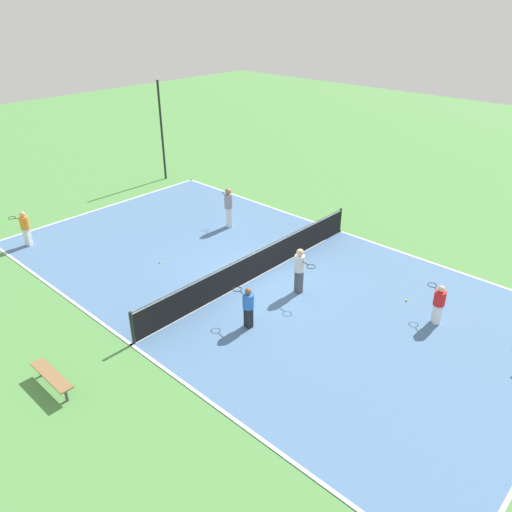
{
  "coord_description": "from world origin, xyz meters",
  "views": [
    {
      "loc": [
        -11.7,
        -10.85,
        9.31
      ],
      "look_at": [
        0.0,
        0.0,
        0.9
      ],
      "focal_mm": 35.0,
      "sensor_mm": 36.0,
      "label": 1
    }
  ],
  "objects_px": {
    "bench": "(52,376)",
    "player_baseline_gray": "(228,205)",
    "player_near_blue": "(248,305)",
    "tennis_ball_left_sideline": "(160,262)",
    "player_far_white": "(300,268)",
    "player_coach_red": "(439,302)",
    "player_center_orange": "(25,226)",
    "tennis_net": "(256,264)",
    "tennis_ball_near_net": "(407,300)",
    "fence_post_back_right": "(162,131)",
    "tennis_ball_right_alley": "(512,376)"
  },
  "relations": [
    {
      "from": "fence_post_back_right",
      "to": "player_near_blue",
      "type": "bearing_deg",
      "value": -118.25
    },
    {
      "from": "tennis_net",
      "to": "player_baseline_gray",
      "type": "relative_size",
      "value": 5.96
    },
    {
      "from": "player_coach_red",
      "to": "tennis_ball_left_sideline",
      "type": "xyz_separation_m",
      "value": [
        -3.51,
        9.64,
        -0.73
      ]
    },
    {
      "from": "player_near_blue",
      "to": "player_far_white",
      "type": "distance_m",
      "value": 2.68
    },
    {
      "from": "fence_post_back_right",
      "to": "tennis_ball_left_sideline",
      "type": "bearing_deg",
      "value": -129.35
    },
    {
      "from": "tennis_net",
      "to": "player_center_orange",
      "type": "relative_size",
      "value": 7.26
    },
    {
      "from": "tennis_ball_left_sideline",
      "to": "player_far_white",
      "type": "bearing_deg",
      "value": -69.37
    },
    {
      "from": "fence_post_back_right",
      "to": "tennis_ball_right_alley",
      "type": "bearing_deg",
      "value": -101.06
    },
    {
      "from": "player_coach_red",
      "to": "tennis_ball_right_alley",
      "type": "height_order",
      "value": "player_coach_red"
    },
    {
      "from": "player_far_white",
      "to": "tennis_ball_left_sideline",
      "type": "distance_m",
      "value": 5.74
    },
    {
      "from": "tennis_ball_left_sideline",
      "to": "tennis_ball_right_alley",
      "type": "distance_m",
      "value": 12.6
    },
    {
      "from": "tennis_net",
      "to": "player_baseline_gray",
      "type": "distance_m",
      "value": 4.71
    },
    {
      "from": "tennis_ball_right_alley",
      "to": "fence_post_back_right",
      "type": "height_order",
      "value": "fence_post_back_right"
    },
    {
      "from": "tennis_ball_left_sideline",
      "to": "tennis_ball_right_alley",
      "type": "bearing_deg",
      "value": -78.51
    },
    {
      "from": "player_far_white",
      "to": "player_coach_red",
      "type": "relative_size",
      "value": 1.24
    },
    {
      "from": "bench",
      "to": "tennis_ball_left_sideline",
      "type": "distance_m",
      "value": 7.13
    },
    {
      "from": "player_baseline_gray",
      "to": "player_far_white",
      "type": "distance_m",
      "value": 6.19
    },
    {
      "from": "player_center_orange",
      "to": "tennis_ball_right_alley",
      "type": "bearing_deg",
      "value": 173.36
    },
    {
      "from": "player_near_blue",
      "to": "fence_post_back_right",
      "type": "xyz_separation_m",
      "value": [
        7.14,
        13.29,
        1.87
      ]
    },
    {
      "from": "tennis_net",
      "to": "player_center_orange",
      "type": "bearing_deg",
      "value": 117.16
    },
    {
      "from": "tennis_ball_left_sideline",
      "to": "player_center_orange",
      "type": "bearing_deg",
      "value": 117.59
    },
    {
      "from": "bench",
      "to": "tennis_ball_near_net",
      "type": "bearing_deg",
      "value": -115.43
    },
    {
      "from": "tennis_ball_near_net",
      "to": "tennis_ball_right_alley",
      "type": "distance_m",
      "value": 4.25
    },
    {
      "from": "player_baseline_gray",
      "to": "player_far_white",
      "type": "relative_size",
      "value": 1.08
    },
    {
      "from": "player_center_orange",
      "to": "tennis_ball_left_sideline",
      "type": "relative_size",
      "value": 22.02
    },
    {
      "from": "player_near_blue",
      "to": "fence_post_back_right",
      "type": "height_order",
      "value": "fence_post_back_right"
    },
    {
      "from": "tennis_ball_near_net",
      "to": "tennis_ball_left_sideline",
      "type": "xyz_separation_m",
      "value": [
        -4.04,
        8.38,
        0.0
      ]
    },
    {
      "from": "player_far_white",
      "to": "tennis_ball_near_net",
      "type": "xyz_separation_m",
      "value": [
        2.04,
        -3.08,
        -0.93
      ]
    },
    {
      "from": "tennis_net",
      "to": "tennis_ball_right_alley",
      "type": "height_order",
      "value": "tennis_net"
    },
    {
      "from": "player_near_blue",
      "to": "tennis_ball_left_sideline",
      "type": "bearing_deg",
      "value": 3.95
    },
    {
      "from": "player_center_orange",
      "to": "player_near_blue",
      "type": "distance_m",
      "value": 10.87
    },
    {
      "from": "player_near_blue",
      "to": "player_baseline_gray",
      "type": "bearing_deg",
      "value": -28.78
    },
    {
      "from": "player_far_white",
      "to": "tennis_ball_right_alley",
      "type": "bearing_deg",
      "value": 16.96
    },
    {
      "from": "player_center_orange",
      "to": "tennis_ball_near_net",
      "type": "height_order",
      "value": "player_center_orange"
    },
    {
      "from": "tennis_ball_right_alley",
      "to": "fence_post_back_right",
      "type": "relative_size",
      "value": 0.01
    },
    {
      "from": "bench",
      "to": "player_baseline_gray",
      "type": "bearing_deg",
      "value": -69.1
    },
    {
      "from": "tennis_net",
      "to": "tennis_ball_left_sideline",
      "type": "xyz_separation_m",
      "value": [
        -1.74,
        3.5,
        -0.53
      ]
    },
    {
      "from": "tennis_net",
      "to": "tennis_ball_right_alley",
      "type": "bearing_deg",
      "value": -85.06
    },
    {
      "from": "tennis_net",
      "to": "player_near_blue",
      "type": "distance_m",
      "value": 3.09
    },
    {
      "from": "player_baseline_gray",
      "to": "player_coach_red",
      "type": "bearing_deg",
      "value": -153.07
    },
    {
      "from": "player_center_orange",
      "to": "tennis_ball_near_net",
      "type": "relative_size",
      "value": 22.02
    },
    {
      "from": "tennis_net",
      "to": "player_far_white",
      "type": "height_order",
      "value": "player_far_white"
    },
    {
      "from": "bench",
      "to": "tennis_ball_left_sideline",
      "type": "height_order",
      "value": "bench"
    },
    {
      "from": "bench",
      "to": "player_coach_red",
      "type": "distance_m",
      "value": 11.49
    },
    {
      "from": "player_center_orange",
      "to": "player_far_white",
      "type": "xyz_separation_m",
      "value": [
        4.74,
        -10.56,
        0.12
      ]
    },
    {
      "from": "tennis_ball_left_sideline",
      "to": "tennis_ball_near_net",
      "type": "bearing_deg",
      "value": -64.27
    },
    {
      "from": "player_center_orange",
      "to": "player_coach_red",
      "type": "distance_m",
      "value": 16.16
    },
    {
      "from": "player_center_orange",
      "to": "tennis_ball_right_alley",
      "type": "xyz_separation_m",
      "value": [
        5.26,
        -17.6,
        -0.81
      ]
    },
    {
      "from": "fence_post_back_right",
      "to": "bench",
      "type": "bearing_deg",
      "value": -138.02
    },
    {
      "from": "tennis_ball_near_net",
      "to": "tennis_ball_left_sideline",
      "type": "bearing_deg",
      "value": 115.73
    }
  ]
}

